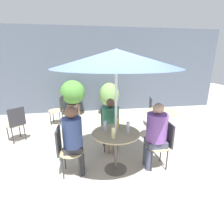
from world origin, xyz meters
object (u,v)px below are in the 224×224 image
at_px(beer_glass_0, 118,123).
at_px(beer_glass_3, 128,127).
at_px(bistro_chair_1, 110,126).
at_px(bistro_chair_0, 163,141).
at_px(beer_glass_1, 105,126).
at_px(beer_glass_2, 113,133).
at_px(bistro_chair_5, 154,110).
at_px(bistro_chair_3, 16,122).
at_px(cafe_table_near, 116,141).
at_px(bistro_chair_4, 74,119).
at_px(bistro_chair_2, 65,147).
at_px(potted_plant_1, 109,97).
at_px(potted_plant_0, 73,95).
at_px(cafe_table_far, 161,118).
at_px(bistro_chair_6, 59,108).
at_px(seated_person_1, 111,121).
at_px(umbrella, 116,59).
at_px(seated_person_0, 156,131).
at_px(seated_person_2, 73,135).

bearing_deg(beer_glass_0, beer_glass_3, -58.99).
bearing_deg(bistro_chair_1, bistro_chair_0, -45.00).
bearing_deg(beer_glass_1, beer_glass_2, -74.19).
relative_size(bistro_chair_5, beer_glass_0, 4.70).
distance_m(bistro_chair_3, beer_glass_0, 2.58).
relative_size(cafe_table_near, beer_glass_3, 4.28).
height_order(bistro_chair_3, bistro_chair_4, same).
bearing_deg(bistro_chair_0, bistro_chair_2, -90.00).
distance_m(cafe_table_near, potted_plant_1, 3.27).
xyz_separation_m(bistro_chair_3, potted_plant_0, (1.26, 1.87, 0.23)).
distance_m(bistro_chair_2, potted_plant_0, 3.35).
relative_size(beer_glass_1, potted_plant_1, 0.15).
relative_size(cafe_table_far, bistro_chair_6, 0.87).
height_order(bistro_chair_3, beer_glass_1, beer_glass_1).
bearing_deg(beer_glass_1, bistro_chair_5, 46.78).
distance_m(bistro_chair_2, seated_person_1, 1.15).
distance_m(beer_glass_3, umbrella, 1.15).
bearing_deg(seated_person_1, potted_plant_0, 110.61).
xyz_separation_m(bistro_chair_1, beer_glass_3, (0.18, -0.90, 0.32)).
bearing_deg(beer_glass_1, potted_plant_0, 102.33).
xyz_separation_m(bistro_chair_4, beer_glass_1, (0.62, -1.31, 0.31)).
distance_m(bistro_chair_3, seated_person_0, 3.24).
relative_size(beer_glass_1, potted_plant_0, 0.14).
distance_m(seated_person_0, potted_plant_0, 3.75).
bearing_deg(bistro_chair_0, cafe_table_far, 158.71).
bearing_deg(potted_plant_0, bistro_chair_5, -32.28).
relative_size(cafe_table_far, beer_glass_0, 4.06).
relative_size(bistro_chair_6, beer_glass_2, 4.71).
distance_m(beer_glass_1, beer_glass_3, 0.40).
relative_size(bistro_chair_5, seated_person_2, 0.70).
height_order(cafe_table_far, seated_person_2, seated_person_2).
xyz_separation_m(bistro_chair_4, potted_plant_1, (1.17, 1.82, 0.13)).
distance_m(seated_person_0, beer_glass_2, 0.82).
distance_m(bistro_chair_3, seated_person_1, 2.30).
distance_m(cafe_table_near, beer_glass_0, 0.33).
relative_size(bistro_chair_3, beer_glass_3, 4.49).
distance_m(beer_glass_3, potted_plant_0, 3.57).
bearing_deg(beer_glass_3, potted_plant_0, 107.67).
height_order(bistro_chair_1, seated_person_0, seated_person_0).
xyz_separation_m(bistro_chair_3, seated_person_0, (2.86, -1.52, 0.20)).
relative_size(cafe_table_near, seated_person_1, 0.71).
distance_m(bistro_chair_1, bistro_chair_6, 2.14).
bearing_deg(beer_glass_0, seated_person_0, -18.69).
bearing_deg(cafe_table_far, bistro_chair_6, 149.24).
bearing_deg(potted_plant_1, umbrella, -96.70).
height_order(bistro_chair_0, seated_person_0, seated_person_0).
bearing_deg(bistro_chair_4, bistro_chair_1, 57.17).
xyz_separation_m(bistro_chair_6, beer_glass_3, (1.48, -2.60, 0.32)).
distance_m(bistro_chair_1, seated_person_0, 1.15).
bearing_deg(beer_glass_3, bistro_chair_4, 124.07).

